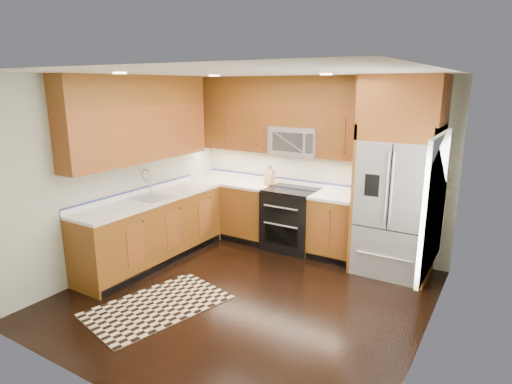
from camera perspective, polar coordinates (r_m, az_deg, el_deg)
The scene contains 16 objects.
ground at distance 5.31m, azimuth -1.39°, elevation -13.65°, with size 4.00×4.00×0.00m, color black.
wall_back at distance 6.57m, azimuth 8.06°, elevation 3.70°, with size 4.00×0.02×2.60m, color beige.
wall_left at distance 6.14m, azimuth -17.36°, elevation 2.45°, with size 0.02×4.00×2.60m, color beige.
wall_right at distance 4.15m, azimuth 22.42°, elevation -3.43°, with size 0.02×4.00×2.60m, color beige.
window at distance 4.32m, azimuth 22.69°, elevation -1.42°, with size 0.04×1.10×1.30m.
base_cabinets at distance 6.47m, azimuth -6.28°, elevation -4.19°, with size 2.85×3.00×0.90m.
countertop at distance 6.35m, azimuth -4.73°, elevation -0.10°, with size 2.86×3.01×0.04m.
upper_cabinets at distance 6.27m, azimuth -5.00°, elevation 9.96°, with size 2.85×3.00×1.15m.
range at distance 6.59m, azimuth 4.65°, elevation -3.65°, with size 0.76×0.67×0.95m.
microwave at distance 6.44m, azimuth 5.39°, elevation 6.80°, with size 0.76×0.40×0.42m.
refrigerator at distance 5.83m, azimuth 18.36°, elevation 1.81°, with size 0.98×0.75×2.60m.
sink_faucet at distance 6.17m, azimuth -13.94°, elevation -0.20°, with size 0.54×0.44×0.37m.
rug at distance 5.21m, azimuth -12.97°, elevation -14.54°, with size 0.93×1.54×0.01m, color black.
knife_block at distance 6.73m, azimuth 1.85°, elevation 2.03°, with size 0.13×0.16×0.31m.
utensil_crock at distance 6.18m, azimuth 13.60°, elevation 0.42°, with size 0.12×0.12×0.32m.
cutting_board at distance 6.34m, azimuth 13.95°, elevation -0.22°, with size 0.28×0.28×0.02m, color brown.
Camera 1 is at (2.56, -3.94, 2.48)m, focal length 30.00 mm.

